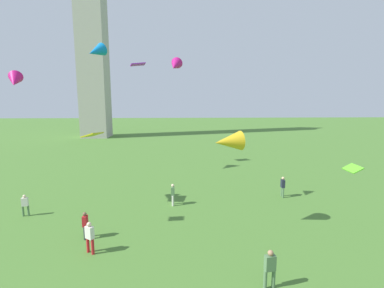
% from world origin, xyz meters
% --- Properties ---
extents(monument_obelisk, '(5.53, 5.53, 54.52)m').
position_xyz_m(monument_obelisk, '(-16.91, 59.80, 27.26)').
color(monument_obelisk, '#A8A399').
rests_on(monument_obelisk, ground_plane).
extents(person_0, '(0.49, 0.30, 1.60)m').
position_xyz_m(person_0, '(-9.81, 16.66, 0.91)').
color(person_0, '#51754C').
rests_on(person_0, ground_plane).
extents(person_1, '(0.26, 0.52, 1.68)m').
position_xyz_m(person_1, '(-4.34, 13.08, 0.95)').
color(person_1, '#2D3338').
rests_on(person_1, ground_plane).
extents(person_2, '(0.57, 0.36, 1.85)m').
position_xyz_m(person_2, '(5.43, 8.02, 1.05)').
color(person_2, '#51754C').
rests_on(person_2, ground_plane).
extents(person_3, '(0.27, 0.54, 1.74)m').
position_xyz_m(person_3, '(0.83, 18.39, 0.99)').
color(person_3, silver).
rests_on(person_3, ground_plane).
extents(person_4, '(0.54, 0.49, 1.81)m').
position_xyz_m(person_4, '(-3.54, 11.34, 1.03)').
color(person_4, red).
rests_on(person_4, ground_plane).
extents(person_5, '(0.29, 0.56, 1.81)m').
position_xyz_m(person_5, '(10.25, 19.91, 1.02)').
color(person_5, '#51754C').
rests_on(person_5, ground_plane).
extents(kite_flying_1, '(1.94, 1.62, 0.42)m').
position_xyz_m(kite_flying_1, '(-3.46, 31.09, 12.35)').
color(kite_flying_1, purple).
extents(kite_flying_2, '(1.45, 1.86, 1.49)m').
position_xyz_m(kite_flying_2, '(-9.99, 17.18, 9.66)').
color(kite_flying_2, '#C3116B').
extents(kite_flying_3, '(1.41, 1.74, 0.48)m').
position_xyz_m(kite_flying_3, '(-5.14, 18.04, 5.76)').
color(kite_flying_3, gold).
extents(kite_flying_4, '(0.85, 1.16, 0.43)m').
position_xyz_m(kite_flying_4, '(12.32, 13.60, 4.10)').
color(kite_flying_4, '#5CC728').
extents(kite_flying_5, '(2.28, 2.54, 1.88)m').
position_xyz_m(kite_flying_5, '(-7.00, 26.77, 13.12)').
color(kite_flying_5, '#0D73C1').
extents(kite_flying_6, '(1.14, 1.56, 1.24)m').
position_xyz_m(kite_flying_6, '(1.12, 17.41, 10.76)').
color(kite_flying_6, '#B51670').
extents(kite_flying_7, '(2.02, 1.65, 1.29)m').
position_xyz_m(kite_flying_7, '(4.38, 13.64, 5.85)').
color(kite_flying_7, gold).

